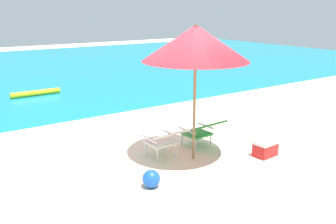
{
  "coord_description": "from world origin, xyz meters",
  "views": [
    {
      "loc": [
        -4.01,
        -5.76,
        2.81
      ],
      "look_at": [
        0.0,
        0.2,
        0.75
      ],
      "focal_mm": 38.65,
      "sensor_mm": 36.0,
      "label": 1
    }
  ],
  "objects_px": {
    "cooler_box": "(265,148)",
    "swim_buoy": "(36,93)",
    "beach_ball": "(151,179)",
    "lounge_chair_left": "(166,139)",
    "beach_umbrella_center": "(196,43)",
    "lounge_chair_right": "(202,130)"
  },
  "relations": [
    {
      "from": "beach_ball",
      "to": "cooler_box",
      "type": "distance_m",
      "value": 2.56
    },
    {
      "from": "swim_buoy",
      "to": "lounge_chair_right",
      "type": "bearing_deg",
      "value": -76.64
    },
    {
      "from": "lounge_chair_left",
      "to": "beach_umbrella_center",
      "type": "height_order",
      "value": "beach_umbrella_center"
    },
    {
      "from": "swim_buoy",
      "to": "beach_ball",
      "type": "height_order",
      "value": "beach_ball"
    },
    {
      "from": "lounge_chair_left",
      "to": "cooler_box",
      "type": "xyz_separation_m",
      "value": [
        1.7,
        -0.99,
        -0.24
      ]
    },
    {
      "from": "swim_buoy",
      "to": "lounge_chair_left",
      "type": "distance_m",
      "value": 6.86
    },
    {
      "from": "lounge_chair_left",
      "to": "lounge_chair_right",
      "type": "xyz_separation_m",
      "value": [
        0.91,
        0.02,
        0.0
      ]
    },
    {
      "from": "beach_ball",
      "to": "cooler_box",
      "type": "xyz_separation_m",
      "value": [
        2.55,
        -0.14,
        0.01
      ]
    },
    {
      "from": "beach_ball",
      "to": "lounge_chair_left",
      "type": "bearing_deg",
      "value": 45.08
    },
    {
      "from": "lounge_chair_left",
      "to": "beach_umbrella_center",
      "type": "bearing_deg",
      "value": -36.11
    },
    {
      "from": "swim_buoy",
      "to": "beach_umbrella_center",
      "type": "bearing_deg",
      "value": -80.95
    },
    {
      "from": "lounge_chair_right",
      "to": "cooler_box",
      "type": "xyz_separation_m",
      "value": [
        0.79,
        -1.01,
        -0.24
      ]
    },
    {
      "from": "lounge_chair_right",
      "to": "cooler_box",
      "type": "distance_m",
      "value": 1.3
    },
    {
      "from": "lounge_chair_right",
      "to": "beach_ball",
      "type": "xyz_separation_m",
      "value": [
        -1.76,
        -0.87,
        -0.25
      ]
    },
    {
      "from": "swim_buoy",
      "to": "lounge_chair_left",
      "type": "relative_size",
      "value": 1.8
    },
    {
      "from": "cooler_box",
      "to": "swim_buoy",
      "type": "bearing_deg",
      "value": 107.11
    },
    {
      "from": "swim_buoy",
      "to": "lounge_chair_right",
      "type": "relative_size",
      "value": 1.78
    },
    {
      "from": "swim_buoy",
      "to": "lounge_chair_left",
      "type": "xyz_separation_m",
      "value": [
        0.7,
        -6.82,
        0.31
      ]
    },
    {
      "from": "swim_buoy",
      "to": "lounge_chair_right",
      "type": "height_order",
      "value": "lounge_chair_right"
    },
    {
      "from": "lounge_chair_left",
      "to": "beach_ball",
      "type": "relative_size",
      "value": 2.98
    },
    {
      "from": "lounge_chair_left",
      "to": "beach_ball",
      "type": "height_order",
      "value": "lounge_chair_left"
    },
    {
      "from": "lounge_chair_right",
      "to": "beach_ball",
      "type": "distance_m",
      "value": 1.98
    }
  ]
}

